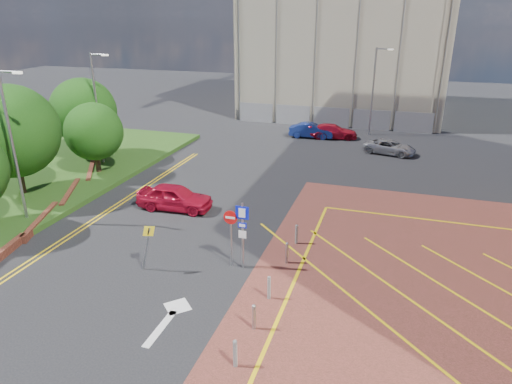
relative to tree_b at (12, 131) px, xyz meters
The scene contains 18 objects.
ground 16.83m from the tree_b, 17.88° to the right, with size 140.00×140.00×0.00m, color black.
grass_bed 4.89m from the tree_b, 158.20° to the left, with size 14.00×32.00×0.30m, color #294917.
retaining_wall 6.24m from the tree_b, 39.04° to the right, with size 6.06×20.33×0.40m.
tree_b is the anchor object (origin of this frame).
tree_c 5.49m from the tree_b, 68.20° to the left, with size 4.00×4.00×4.90m.
tree_d 8.07m from the tree_b, 97.13° to the left, with size 5.00×5.00×6.08m.
lamp_left_near 4.32m from the tree_b, 44.25° to the right, with size 1.53×0.16×8.00m.
lamp_left_far 7.10m from the tree_b, 81.23° to the left, with size 1.53×0.16×8.00m.
lamp_back 30.21m from the tree_b, 49.59° to the left, with size 1.53×0.16×8.00m.
sign_cluster 16.46m from the tree_b, 14.26° to the right, with size 1.17×0.12×3.20m.
warning_sign 13.56m from the tree_b, 24.48° to the right, with size 0.74×0.42×2.25m.
bollard_row 19.38m from the tree_b, 20.53° to the right, with size 0.14×11.14×0.90m.
construction_building 38.87m from the tree_b, 66.11° to the left, with size 21.20×19.20×22.00m, color #A29B85.
construction_fence 30.13m from the tree_b, 56.58° to the left, with size 21.60×0.06×2.00m, color gray.
car_red_left 10.63m from the tree_b, ahead, with size 1.79×4.44×1.51m, color #B10F29.
car_blue_back 25.04m from the tree_b, 54.38° to the left, with size 1.43×4.09×1.35m, color navy.
car_red_back 26.50m from the tree_b, 51.45° to the left, with size 1.82×4.47×1.30m, color #B60F24.
car_silver_back 27.63m from the tree_b, 37.93° to the left, with size 1.92×4.17×1.16m, color #9F9EA5.
Camera 1 is at (6.51, -16.10, 10.79)m, focal length 32.00 mm.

